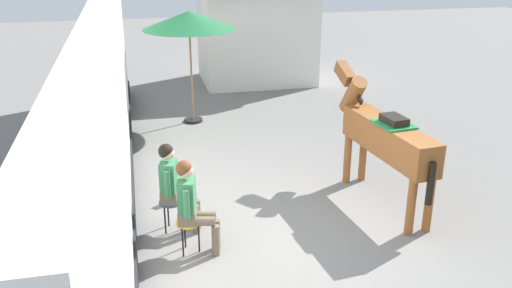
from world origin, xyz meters
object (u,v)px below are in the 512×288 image
object	(u,v)px
seated_visitor_near	(192,202)
cafe_parasol	(189,21)
satchel_bag	(171,197)
seated_visitor_far	(174,183)
saddled_horse_center	(384,136)

from	to	relation	value
seated_visitor_near	cafe_parasol	bearing A→B (deg)	83.42
seated_visitor_near	satchel_bag	size ratio (longest dim) A/B	4.96
seated_visitor_far	saddled_horse_center	distance (m)	3.41
saddled_horse_center	cafe_parasol	distance (m)	5.59
seated_visitor_far	cafe_parasol	xyz separation A→B (m)	(0.85, 5.04, 1.59)
seated_visitor_far	cafe_parasol	distance (m)	5.36
cafe_parasol	seated_visitor_near	bearing A→B (deg)	-96.58
seated_visitor_near	saddled_horse_center	world-z (taller)	saddled_horse_center
seated_visitor_far	satchel_bag	bearing A→B (deg)	89.68
seated_visitor_far	saddled_horse_center	size ratio (longest dim) A/B	0.46
saddled_horse_center	satchel_bag	xyz separation A→B (m)	(-3.38, 0.72, -1.06)
seated_visitor_near	seated_visitor_far	bearing A→B (deg)	105.90
seated_visitor_far	saddled_horse_center	world-z (taller)	saddled_horse_center
cafe_parasol	seated_visitor_far	bearing A→B (deg)	-99.56
seated_visitor_far	cafe_parasol	size ratio (longest dim) A/B	0.54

